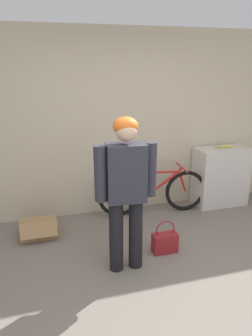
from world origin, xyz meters
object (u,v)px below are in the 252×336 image
(bicycle, at_px, (153,192))
(banana, at_px, (225,146))
(cardboard_box, at_px, (39,229))
(person, at_px, (126,184))
(handbag, at_px, (165,242))

(bicycle, height_order, banana, banana)
(bicycle, bearing_deg, cardboard_box, -168.06)
(person, relative_size, cardboard_box, 3.48)
(bicycle, bearing_deg, person, -117.50)
(person, distance_m, cardboard_box, 1.59)
(bicycle, bearing_deg, banana, 8.51)
(person, bearing_deg, banana, 38.02)
(bicycle, distance_m, banana, 1.31)
(cardboard_box, bearing_deg, person, -48.21)
(person, xyz_separation_m, banana, (1.93, 1.26, -0.05))
(handbag, bearing_deg, person, -162.70)
(person, relative_size, handbag, 4.08)
(bicycle, xyz_separation_m, banana, (1.18, 0.07, 0.58))
(banana, bearing_deg, cardboard_box, -174.49)
(bicycle, distance_m, handbag, 1.07)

